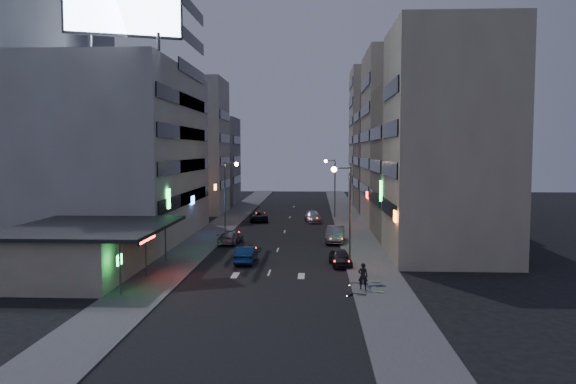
# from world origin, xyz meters

# --- Properties ---
(ground) EXTENTS (180.00, 180.00, 0.00)m
(ground) POSITION_xyz_m (0.00, 0.00, 0.00)
(ground) COLOR black
(ground) RESTS_ON ground
(sidewalk_left) EXTENTS (4.00, 120.00, 0.12)m
(sidewalk_left) POSITION_xyz_m (-8.00, 30.00, 0.06)
(sidewalk_left) COLOR #4C4C4F
(sidewalk_left) RESTS_ON ground
(sidewalk_right) EXTENTS (4.00, 120.00, 0.12)m
(sidewalk_right) POSITION_xyz_m (8.00, 30.00, 0.06)
(sidewalk_right) COLOR #4C4C4F
(sidewalk_right) RESTS_ON ground
(food_court) EXTENTS (11.00, 13.00, 3.88)m
(food_court) POSITION_xyz_m (-13.90, 2.00, 1.98)
(food_court) COLOR beige
(food_court) RESTS_ON ground
(white_building) EXTENTS (14.00, 24.00, 18.00)m
(white_building) POSITION_xyz_m (-17.00, 20.00, 9.00)
(white_building) COLOR beige
(white_building) RESTS_ON ground
(grey_tower) EXTENTS (10.00, 14.00, 34.00)m
(grey_tower) POSITION_xyz_m (-26.00, 23.00, 17.00)
(grey_tower) COLOR gray
(grey_tower) RESTS_ON ground
(shophouse_near) EXTENTS (10.00, 11.00, 20.00)m
(shophouse_near) POSITION_xyz_m (15.00, 10.50, 10.00)
(shophouse_near) COLOR beige
(shophouse_near) RESTS_ON ground
(shophouse_mid) EXTENTS (11.00, 12.00, 16.00)m
(shophouse_mid) POSITION_xyz_m (15.50, 22.00, 8.00)
(shophouse_mid) COLOR gray
(shophouse_mid) RESTS_ON ground
(shophouse_far) EXTENTS (10.00, 14.00, 22.00)m
(shophouse_far) POSITION_xyz_m (15.00, 35.00, 11.00)
(shophouse_far) COLOR beige
(shophouse_far) RESTS_ON ground
(far_left_a) EXTENTS (11.00, 10.00, 20.00)m
(far_left_a) POSITION_xyz_m (-15.50, 45.00, 10.00)
(far_left_a) COLOR beige
(far_left_a) RESTS_ON ground
(far_left_b) EXTENTS (12.00, 10.00, 15.00)m
(far_left_b) POSITION_xyz_m (-16.00, 58.00, 7.50)
(far_left_b) COLOR gray
(far_left_b) RESTS_ON ground
(far_right_a) EXTENTS (11.00, 12.00, 18.00)m
(far_right_a) POSITION_xyz_m (15.50, 50.00, 9.00)
(far_right_a) COLOR gray
(far_right_a) RESTS_ON ground
(far_right_b) EXTENTS (12.00, 12.00, 24.00)m
(far_right_b) POSITION_xyz_m (16.00, 64.00, 12.00)
(far_right_b) COLOR beige
(far_right_b) RESTS_ON ground
(billboard) EXTENTS (9.52, 3.75, 6.20)m
(billboard) POSITION_xyz_m (-12.99, 9.97, 21.66)
(billboard) COLOR #595B60
(billboard) RESTS_ON white_building
(street_lamp_right_near) EXTENTS (1.60, 0.44, 8.02)m
(street_lamp_right_near) POSITION_xyz_m (5.90, 6.00, 5.36)
(street_lamp_right_near) COLOR #595B60
(street_lamp_right_near) RESTS_ON sidewalk_right
(street_lamp_left) EXTENTS (1.60, 0.44, 8.02)m
(street_lamp_left) POSITION_xyz_m (-5.90, 22.00, 5.36)
(street_lamp_left) COLOR #595B60
(street_lamp_left) RESTS_ON sidewalk_left
(street_lamp_right_far) EXTENTS (1.60, 0.44, 8.02)m
(street_lamp_right_far) POSITION_xyz_m (5.90, 40.00, 5.36)
(street_lamp_right_far) COLOR #595B60
(street_lamp_right_far) RESTS_ON sidewalk_right
(parked_car_right_near) EXTENTS (2.00, 4.09, 1.34)m
(parked_car_right_near) POSITION_xyz_m (5.60, 6.95, 0.67)
(parked_car_right_near) COLOR #27282C
(parked_car_right_near) RESTS_ON ground
(parked_car_right_mid) EXTENTS (2.21, 5.16, 1.65)m
(parked_car_right_mid) POSITION_xyz_m (5.60, 18.55, 0.83)
(parked_car_right_mid) COLOR gray
(parked_car_right_mid) RESTS_ON ground
(parked_car_left) EXTENTS (2.99, 5.29, 1.39)m
(parked_car_left) POSITION_xyz_m (-3.97, 35.26, 0.70)
(parked_car_left) COLOR black
(parked_car_left) RESTS_ON ground
(parked_car_right_far) EXTENTS (2.48, 5.02, 1.40)m
(parked_car_right_far) POSITION_xyz_m (3.27, 34.85, 0.70)
(parked_car_right_far) COLOR #999AA1
(parked_car_right_far) RESTS_ON ground
(road_car_blue) EXTENTS (1.57, 4.32, 1.42)m
(road_car_blue) POSITION_xyz_m (-2.25, 7.73, 0.71)
(road_car_blue) COLOR navy
(road_car_blue) RESTS_ON ground
(road_car_silver) EXTENTS (2.32, 4.72, 1.32)m
(road_car_silver) POSITION_xyz_m (-5.00, 17.29, 0.66)
(road_car_silver) COLOR #94969C
(road_car_silver) RESTS_ON ground
(person) EXTENTS (0.68, 0.47, 1.78)m
(person) POSITION_xyz_m (6.73, -1.28, 1.01)
(person) COLOR black
(person) RESTS_ON sidewalk_right
(scooter_black_a) EXTENTS (1.09, 1.75, 1.02)m
(scooter_black_a) POSITION_xyz_m (6.91, -2.60, 0.63)
(scooter_black_a) COLOR black
(scooter_black_a) RESTS_ON sidewalk_right
(scooter_silver_a) EXTENTS (0.99, 1.76, 1.02)m
(scooter_silver_a) POSITION_xyz_m (8.11, -1.91, 0.63)
(scooter_silver_a) COLOR #ABAFB3
(scooter_silver_a) RESTS_ON sidewalk_right
(scooter_blue) EXTENTS (1.21, 2.04, 1.18)m
(scooter_blue) POSITION_xyz_m (8.21, 0.07, 0.71)
(scooter_blue) COLOR navy
(scooter_blue) RESTS_ON sidewalk_right
(scooter_black_b) EXTENTS (1.14, 1.82, 1.06)m
(scooter_black_b) POSITION_xyz_m (7.29, 0.32, 0.65)
(scooter_black_b) COLOR black
(scooter_black_b) RESTS_ON sidewalk_right
(scooter_silver_b) EXTENTS (0.66, 1.76, 1.06)m
(scooter_silver_b) POSITION_xyz_m (8.15, 0.98, 0.65)
(scooter_silver_b) COLOR #9C9DA3
(scooter_silver_b) RESTS_ON sidewalk_right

